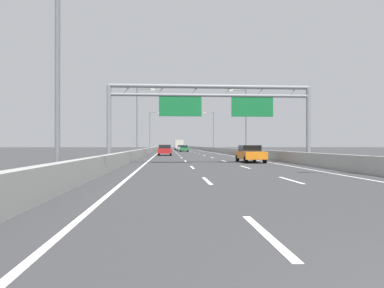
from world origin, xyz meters
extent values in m
plane|color=#38383A|center=(0.00, 100.00, 0.00)|extent=(260.00, 260.00, 0.00)
cube|color=white|center=(-1.80, 3.50, 0.01)|extent=(0.16, 3.00, 0.01)
cube|color=white|center=(-1.80, 12.50, 0.01)|extent=(0.16, 3.00, 0.01)
cube|color=white|center=(-1.80, 21.50, 0.01)|extent=(0.16, 3.00, 0.01)
cube|color=white|center=(-1.80, 30.50, 0.01)|extent=(0.16, 3.00, 0.01)
cube|color=white|center=(-1.80, 39.50, 0.01)|extent=(0.16, 3.00, 0.01)
cube|color=white|center=(-1.80, 48.50, 0.01)|extent=(0.16, 3.00, 0.01)
cube|color=white|center=(-1.80, 57.50, 0.01)|extent=(0.16, 3.00, 0.01)
cube|color=white|center=(-1.80, 66.50, 0.01)|extent=(0.16, 3.00, 0.01)
cube|color=white|center=(-1.80, 75.50, 0.01)|extent=(0.16, 3.00, 0.01)
cube|color=white|center=(-1.80, 84.50, 0.01)|extent=(0.16, 3.00, 0.01)
cube|color=white|center=(-1.80, 93.50, 0.01)|extent=(0.16, 3.00, 0.01)
cube|color=white|center=(-1.80, 102.50, 0.01)|extent=(0.16, 3.00, 0.01)
cube|color=white|center=(-1.80, 111.50, 0.01)|extent=(0.16, 3.00, 0.01)
cube|color=white|center=(-1.80, 120.50, 0.01)|extent=(0.16, 3.00, 0.01)
cube|color=white|center=(-1.80, 129.50, 0.01)|extent=(0.16, 3.00, 0.01)
cube|color=white|center=(-1.80, 138.50, 0.01)|extent=(0.16, 3.00, 0.01)
cube|color=white|center=(-1.80, 147.50, 0.01)|extent=(0.16, 3.00, 0.01)
cube|color=white|center=(-1.80, 156.50, 0.01)|extent=(0.16, 3.00, 0.01)
cube|color=white|center=(1.80, 12.50, 0.01)|extent=(0.16, 3.00, 0.01)
cube|color=white|center=(1.80, 21.50, 0.01)|extent=(0.16, 3.00, 0.01)
cube|color=white|center=(1.80, 30.50, 0.01)|extent=(0.16, 3.00, 0.01)
cube|color=white|center=(1.80, 39.50, 0.01)|extent=(0.16, 3.00, 0.01)
cube|color=white|center=(1.80, 48.50, 0.01)|extent=(0.16, 3.00, 0.01)
cube|color=white|center=(1.80, 57.50, 0.01)|extent=(0.16, 3.00, 0.01)
cube|color=white|center=(1.80, 66.50, 0.01)|extent=(0.16, 3.00, 0.01)
cube|color=white|center=(1.80, 75.50, 0.01)|extent=(0.16, 3.00, 0.01)
cube|color=white|center=(1.80, 84.50, 0.01)|extent=(0.16, 3.00, 0.01)
cube|color=white|center=(1.80, 93.50, 0.01)|extent=(0.16, 3.00, 0.01)
cube|color=white|center=(1.80, 102.50, 0.01)|extent=(0.16, 3.00, 0.01)
cube|color=white|center=(1.80, 111.50, 0.01)|extent=(0.16, 3.00, 0.01)
cube|color=white|center=(1.80, 120.50, 0.01)|extent=(0.16, 3.00, 0.01)
cube|color=white|center=(1.80, 129.50, 0.01)|extent=(0.16, 3.00, 0.01)
cube|color=white|center=(1.80, 138.50, 0.01)|extent=(0.16, 3.00, 0.01)
cube|color=white|center=(1.80, 147.50, 0.01)|extent=(0.16, 3.00, 0.01)
cube|color=white|center=(1.80, 156.50, 0.01)|extent=(0.16, 3.00, 0.01)
cube|color=white|center=(-5.25, 88.00, 0.01)|extent=(0.16, 176.00, 0.01)
cube|color=white|center=(5.25, 88.00, 0.01)|extent=(0.16, 176.00, 0.01)
cube|color=#9E9E99|center=(-6.90, 110.00, 0.47)|extent=(0.45, 220.00, 0.95)
cube|color=#9E9E99|center=(6.90, 110.00, 0.47)|extent=(0.45, 220.00, 0.95)
cylinder|color=gray|center=(-8.06, 26.07, 3.10)|extent=(0.36, 0.36, 6.20)
cylinder|color=gray|center=(8.06, 26.07, 3.10)|extent=(0.36, 0.36, 6.20)
cylinder|color=gray|center=(0.00, 26.07, 6.20)|extent=(16.12, 0.32, 0.32)
cylinder|color=gray|center=(0.00, 26.07, 5.50)|extent=(16.12, 0.26, 0.26)
cylinder|color=gray|center=(-6.72, 26.07, 5.85)|extent=(0.74, 0.10, 0.74)
cylinder|color=gray|center=(-4.03, 26.07, 5.85)|extent=(0.74, 0.10, 0.74)
cylinder|color=gray|center=(-1.34, 26.07, 5.85)|extent=(0.74, 0.10, 0.74)
cylinder|color=gray|center=(1.34, 26.07, 5.85)|extent=(0.74, 0.10, 0.74)
cylinder|color=gray|center=(4.03, 26.07, 5.85)|extent=(0.74, 0.10, 0.74)
cylinder|color=gray|center=(6.72, 26.07, 5.85)|extent=(0.74, 0.10, 0.74)
cube|color=#146B33|center=(-2.44, 26.07, 4.60)|extent=(3.40, 0.12, 1.60)
cube|color=#146B33|center=(3.41, 26.07, 4.60)|extent=(3.40, 0.12, 1.60)
cylinder|color=slate|center=(-7.70, 11.67, 4.75)|extent=(0.20, 0.20, 9.50)
cylinder|color=slate|center=(-7.70, 47.69, 4.75)|extent=(0.20, 0.20, 9.50)
cylinder|color=slate|center=(-6.60, 47.69, 9.35)|extent=(2.20, 0.12, 0.12)
cube|color=#F2EAC6|center=(-5.50, 47.69, 9.25)|extent=(0.56, 0.28, 0.20)
cylinder|color=slate|center=(7.70, 47.69, 4.75)|extent=(0.20, 0.20, 9.50)
cylinder|color=slate|center=(6.60, 47.69, 9.35)|extent=(2.20, 0.12, 0.12)
cube|color=#F2EAC6|center=(5.50, 47.69, 9.25)|extent=(0.56, 0.28, 0.20)
cylinder|color=slate|center=(-7.70, 83.71, 4.75)|extent=(0.20, 0.20, 9.50)
cylinder|color=slate|center=(-6.60, 83.71, 9.35)|extent=(2.20, 0.12, 0.12)
cube|color=#F2EAC6|center=(-5.50, 83.71, 9.25)|extent=(0.56, 0.28, 0.20)
cylinder|color=slate|center=(7.70, 83.71, 4.75)|extent=(0.20, 0.20, 9.50)
cylinder|color=slate|center=(6.60, 83.71, 9.35)|extent=(2.20, 0.12, 0.12)
cube|color=#F2EAC6|center=(5.50, 83.71, 9.25)|extent=(0.56, 0.28, 0.20)
cube|color=orange|center=(3.75, 28.20, 0.64)|extent=(1.81, 4.56, 0.63)
cube|color=black|center=(3.75, 28.52, 1.22)|extent=(1.59, 2.10, 0.53)
cylinder|color=black|center=(2.95, 29.93, 0.32)|extent=(0.22, 0.64, 0.64)
cylinder|color=black|center=(4.54, 29.93, 0.32)|extent=(0.22, 0.64, 0.64)
cylinder|color=black|center=(2.95, 26.47, 0.32)|extent=(0.22, 0.64, 0.64)
cylinder|color=black|center=(4.54, 26.47, 0.32)|extent=(0.22, 0.64, 0.64)
cube|color=red|center=(-3.84, 48.86, 0.66)|extent=(1.90, 4.40, 0.69)
cube|color=black|center=(-3.84, 48.60, 1.27)|extent=(1.67, 1.76, 0.52)
cylinder|color=black|center=(-4.68, 50.51, 0.32)|extent=(0.22, 0.64, 0.64)
cylinder|color=black|center=(-3.01, 50.51, 0.32)|extent=(0.22, 0.64, 0.64)
cylinder|color=black|center=(-4.68, 47.21, 0.32)|extent=(0.22, 0.64, 0.64)
cylinder|color=black|center=(-3.01, 47.21, 0.32)|extent=(0.22, 0.64, 0.64)
cube|color=silver|center=(0.05, 126.59, 0.63)|extent=(1.73, 4.33, 0.61)
cube|color=black|center=(0.05, 126.24, 1.19)|extent=(1.52, 1.90, 0.51)
cylinder|color=black|center=(-0.71, 128.21, 0.32)|extent=(0.22, 0.64, 0.64)
cylinder|color=black|center=(0.80, 128.21, 0.32)|extent=(0.22, 0.64, 0.64)
cylinder|color=black|center=(-0.71, 124.97, 0.32)|extent=(0.22, 0.64, 0.64)
cylinder|color=black|center=(0.80, 124.97, 0.32)|extent=(0.22, 0.64, 0.64)
cube|color=#1E7A38|center=(0.19, 76.38, 0.62)|extent=(1.78, 4.52, 0.60)
cube|color=black|center=(0.19, 76.82, 1.17)|extent=(1.57, 1.91, 0.50)
cylinder|color=black|center=(-0.58, 78.09, 0.32)|extent=(0.22, 0.64, 0.64)
cylinder|color=black|center=(0.97, 78.09, 0.32)|extent=(0.22, 0.64, 0.64)
cylinder|color=black|center=(-0.58, 74.67, 0.32)|extent=(0.22, 0.64, 0.64)
cylinder|color=black|center=(0.97, 74.67, 0.32)|extent=(0.22, 0.64, 0.64)
cube|color=#2347AD|center=(-3.49, 118.40, 0.64)|extent=(1.90, 4.21, 0.65)
cube|color=black|center=(-3.49, 118.71, 1.19)|extent=(1.67, 2.02, 0.45)
cylinder|color=black|center=(-4.33, 119.95, 0.32)|extent=(0.22, 0.64, 0.64)
cylinder|color=black|center=(-2.65, 119.95, 0.32)|extent=(0.22, 0.64, 0.64)
cylinder|color=black|center=(-4.33, 116.84, 0.32)|extent=(0.22, 0.64, 0.64)
cylinder|color=black|center=(-2.65, 116.84, 0.32)|extent=(0.22, 0.64, 0.64)
cube|color=#A8ADB2|center=(-0.11, 88.37, 0.67)|extent=(1.72, 4.70, 0.69)
cube|color=black|center=(-0.11, 87.75, 1.24)|extent=(1.51, 2.23, 0.45)
cylinder|color=black|center=(-0.86, 90.17, 0.32)|extent=(0.22, 0.64, 0.64)
cylinder|color=black|center=(0.64, 90.17, 0.32)|extent=(0.22, 0.64, 0.64)
cylinder|color=black|center=(-0.86, 86.57, 0.32)|extent=(0.22, 0.64, 0.64)
cylinder|color=black|center=(0.64, 86.57, 0.32)|extent=(0.22, 0.64, 0.64)
cube|color=yellow|center=(-3.61, 88.83, 0.63)|extent=(1.86, 4.21, 0.62)
cube|color=black|center=(-3.61, 88.64, 1.18)|extent=(1.63, 1.69, 0.48)
cylinder|color=black|center=(-4.43, 90.38, 0.32)|extent=(0.22, 0.64, 0.64)
cylinder|color=black|center=(-2.79, 90.38, 0.32)|extent=(0.22, 0.64, 0.64)
cylinder|color=black|center=(-4.43, 87.28, 0.32)|extent=(0.22, 0.64, 0.64)
cylinder|color=black|center=(-2.79, 87.28, 0.32)|extent=(0.22, 0.64, 0.64)
cube|color=silver|center=(-0.06, 107.26, 1.50)|extent=(2.33, 2.40, 2.04)
cube|color=beige|center=(-0.06, 102.87, 1.72)|extent=(2.33, 5.97, 2.47)
cylinder|color=black|center=(-1.08, 107.56, 0.48)|extent=(0.28, 0.96, 0.96)
cylinder|color=black|center=(0.97, 107.56, 0.48)|extent=(0.28, 0.96, 0.96)
cylinder|color=black|center=(-1.08, 101.29, 0.48)|extent=(0.28, 0.96, 0.96)
cylinder|color=black|center=(0.97, 101.29, 0.48)|extent=(0.28, 0.96, 0.96)
camera|label=1|loc=(-3.46, -2.43, 1.52)|focal=33.42mm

